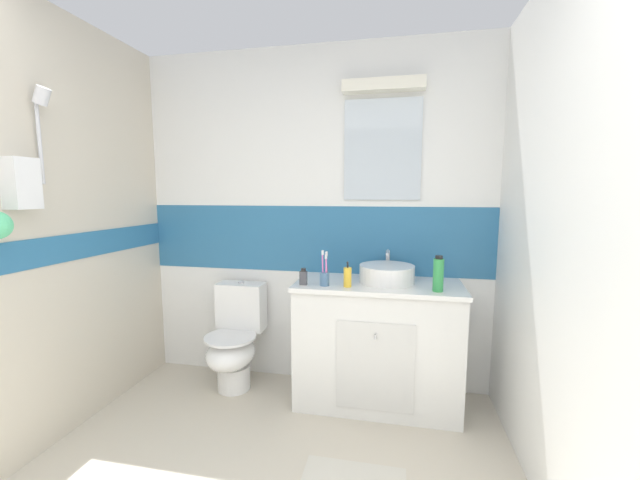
% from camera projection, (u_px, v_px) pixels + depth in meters
% --- Properties ---
extents(wall_back_tiled, '(3.20, 0.20, 2.50)m').
position_uv_depth(wall_back_tiled, '(315.00, 218.00, 2.85)').
color(wall_back_tiled, white).
rests_on(wall_back_tiled, ground_plane).
extents(wall_left_shower_alcove, '(0.25, 3.48, 2.50)m').
position_uv_depth(wall_left_shower_alcove, '(3.00, 232.00, 1.91)').
color(wall_left_shower_alcove, beige).
rests_on(wall_left_shower_alcove, ground_plane).
extents(wall_right_plain, '(0.10, 3.48, 2.50)m').
position_uv_depth(wall_right_plain, '(600.00, 247.00, 1.38)').
color(wall_right_plain, white).
rests_on(wall_right_plain, ground_plane).
extents(vanity_cabinet, '(1.10, 0.52, 0.85)m').
position_uv_depth(vanity_cabinet, '(377.00, 343.00, 2.57)').
color(vanity_cabinet, silver).
rests_on(vanity_cabinet, ground_plane).
extents(sink_basin, '(0.37, 0.41, 0.20)m').
position_uv_depth(sink_basin, '(387.00, 273.00, 2.53)').
color(sink_basin, white).
rests_on(sink_basin, vanity_cabinet).
extents(toilet, '(0.37, 0.50, 0.78)m').
position_uv_depth(toilet, '(235.00, 340.00, 2.79)').
color(toilet, white).
rests_on(toilet, ground_plane).
extents(toothbrush_cup, '(0.06, 0.06, 0.23)m').
position_uv_depth(toothbrush_cup, '(325.00, 276.00, 2.43)').
color(toothbrush_cup, '#4C7299').
rests_on(toothbrush_cup, vanity_cabinet).
extents(soap_dispenser, '(0.05, 0.05, 0.17)m').
position_uv_depth(soap_dispenser, '(348.00, 277.00, 2.40)').
color(soap_dispenser, yellow).
rests_on(soap_dispenser, vanity_cabinet).
extents(shampoo_bottle_tall, '(0.06, 0.06, 0.22)m').
position_uv_depth(shampoo_bottle_tall, '(438.00, 274.00, 2.28)').
color(shampoo_bottle_tall, green).
rests_on(shampoo_bottle_tall, vanity_cabinet).
extents(perfume_flask_small, '(0.05, 0.03, 0.11)m').
position_uv_depth(perfume_flask_small, '(303.00, 277.00, 2.45)').
color(perfume_flask_small, '#4C4C51').
rests_on(perfume_flask_small, vanity_cabinet).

